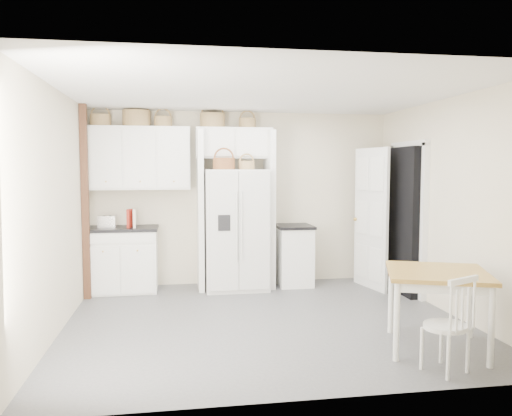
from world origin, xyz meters
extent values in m
plane|color=#49494C|center=(0.00, 0.00, 0.00)|extent=(4.50, 4.50, 0.00)
plane|color=white|center=(0.00, 0.00, 2.60)|extent=(4.50, 4.50, 0.00)
plane|color=beige|center=(0.00, 2.00, 1.30)|extent=(4.50, 0.00, 4.50)
plane|color=beige|center=(-2.25, 0.00, 1.30)|extent=(0.00, 4.00, 4.00)
plane|color=beige|center=(2.25, 0.00, 1.30)|extent=(0.00, 4.00, 4.00)
cube|color=silver|center=(-0.15, 1.62, 0.87)|extent=(0.90, 0.72, 1.74)
cube|color=white|center=(-1.76, 1.70, 0.44)|extent=(0.95, 0.60, 0.88)
cube|color=white|center=(0.74, 1.70, 0.43)|extent=(0.49, 0.59, 0.87)
cube|color=brown|center=(1.48, -1.13, 0.38)|extent=(1.19, 1.19, 0.77)
cube|color=white|center=(1.28, -1.66, 0.40)|extent=(0.50, 0.48, 0.79)
cube|color=black|center=(-1.76, 1.70, 0.90)|extent=(0.99, 0.64, 0.04)
cube|color=black|center=(0.74, 1.70, 0.89)|extent=(0.53, 0.63, 0.04)
cube|color=silver|center=(-1.97, 1.67, 1.01)|extent=(0.25, 0.15, 0.17)
cube|color=maroon|center=(-1.65, 1.62, 1.05)|extent=(0.07, 0.18, 0.26)
cube|color=beige|center=(-1.59, 1.62, 1.05)|extent=(0.06, 0.17, 0.25)
cylinder|color=olive|center=(-2.05, 1.83, 2.43)|extent=(0.29, 0.29, 0.16)
cylinder|color=olive|center=(-1.55, 1.83, 2.46)|extent=(0.39, 0.39, 0.23)
cylinder|color=olive|center=(-1.18, 1.83, 2.42)|extent=(0.26, 0.26, 0.15)
cylinder|color=olive|center=(-0.47, 1.83, 2.45)|extent=(0.36, 0.36, 0.20)
cylinder|color=olive|center=(0.05, 1.83, 2.42)|extent=(0.25, 0.25, 0.14)
cylinder|color=brown|center=(-0.33, 1.52, 1.82)|extent=(0.31, 0.31, 0.17)
cylinder|color=olive|center=(-0.01, 1.52, 1.80)|extent=(0.23, 0.23, 0.12)
cube|color=white|center=(-1.50, 1.83, 1.90)|extent=(1.40, 0.34, 0.90)
cube|color=white|center=(-0.15, 1.83, 2.12)|extent=(1.12, 0.34, 0.45)
cube|color=white|center=(-0.66, 1.70, 1.15)|extent=(0.08, 0.60, 2.30)
cube|color=white|center=(0.36, 1.70, 1.15)|extent=(0.08, 0.60, 2.30)
cube|color=#401D15|center=(-2.20, 1.35, 1.30)|extent=(0.09, 0.09, 2.60)
cube|color=black|center=(2.16, 1.00, 1.02)|extent=(0.18, 0.85, 2.05)
cube|color=white|center=(1.80, 1.33, 1.02)|extent=(0.21, 0.79, 2.05)
camera|label=1|loc=(-0.99, -5.54, 1.75)|focal=35.00mm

